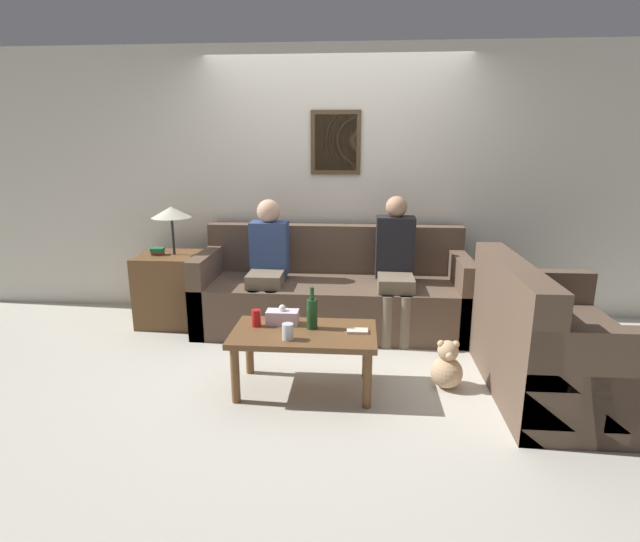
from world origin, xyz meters
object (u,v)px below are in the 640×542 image
Objects in this scene: person_left at (268,260)px; teddy_bear at (447,367)px; wine_bottle at (312,313)px; coffee_table at (304,340)px; person_right at (395,262)px; drinking_glass at (288,332)px; couch_side at (552,349)px; couch_main at (332,293)px.

teddy_bear is (1.47, -1.03, -0.51)m from person_left.
person_left reaches higher than wine_bottle.
person_right is at bearing 58.28° from coffee_table.
person_left is 1.86m from teddy_bear.
drinking_glass is at bearing -119.89° from coffee_table.
couch_side is 1.14× the size of person_right.
couch_side is at bearing 1.30° from wine_bottle.
coffee_table is 1.04m from teddy_bear.
wine_bottle reaches higher than drinking_glass.
wine_bottle is 2.70× the size of drinking_glass.
couch_side is at bearing -36.44° from couch_main.
wine_bottle is at bearing -177.38° from teddy_bear.
couch_main reaches higher than drinking_glass.
person_right is (1.15, -0.01, 0.01)m from person_left.
person_left reaches higher than drinking_glass.
wine_bottle is at bearing -121.19° from person_right.
teddy_bear is at bearing 5.94° from coffee_table.
person_right is 3.48× the size of teddy_bear.
couch_main is 2.05× the size of person_left.
person_right is (0.57, -0.15, 0.35)m from couch_main.
couch_side is 1.42× the size of coffee_table.
drinking_glass is 0.09× the size of person_right.
person_left is (-0.37, 1.29, 0.17)m from drinking_glass.
couch_side is 4.72× the size of wine_bottle.
couch_main is 0.68m from person_right.
couch_main reaches higher than wine_bottle.
teddy_bear is at bearing -52.83° from couch_main.
couch_main is 6.90× the size of teddy_bear.
couch_main is 1.74× the size of couch_side.
person_left is 0.97× the size of person_right.
teddy_bear is (0.88, -1.17, -0.17)m from couch_main.
couch_side is at bearing -0.50° from teddy_bear.
coffee_table is 0.20m from wine_bottle.
couch_main is 1.28m from coffee_table.
person_right is at bearing -14.80° from couch_main.
couch_side is 1.83m from drinking_glass.
wine_bottle is at bearing 50.14° from coffee_table.
coffee_table is at bearing -121.72° from person_right.
teddy_bear is (1.01, 0.11, -0.22)m from coffee_table.
coffee_table is at bearing -174.06° from teddy_bear.
coffee_table is 0.83× the size of person_left.
drinking_glass is (-0.22, -1.43, 0.17)m from couch_main.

